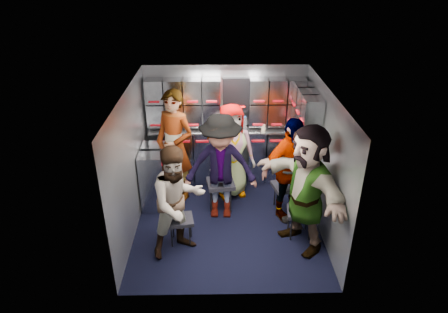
{
  "coord_description": "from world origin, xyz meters",
  "views": [
    {
      "loc": [
        -0.14,
        -5.11,
        3.8
      ],
      "look_at": [
        -0.05,
        0.35,
        0.97
      ],
      "focal_mm": 32.0,
      "sensor_mm": 36.0,
      "label": 1
    }
  ],
  "objects_px": {
    "jump_seat_near_left": "(181,221)",
    "attendant_arc_e": "(306,188)",
    "attendant_arc_a": "(178,202)",
    "jump_seat_mid_right": "(286,188)",
    "jump_seat_mid_left": "(221,185)",
    "attendant_arc_b": "(221,168)",
    "attendant_standing": "(175,146)",
    "attendant_arc_d": "(289,170)",
    "jump_seat_near_right": "(300,214)",
    "jump_seat_center": "(231,169)",
    "attendant_arc_c": "(231,151)"
  },
  "relations": [
    {
      "from": "attendant_arc_a",
      "to": "jump_seat_center",
      "type": "bearing_deg",
      "value": 35.14
    },
    {
      "from": "jump_seat_mid_left",
      "to": "attendant_arc_b",
      "type": "distance_m",
      "value": 0.45
    },
    {
      "from": "jump_seat_near_right",
      "to": "attendant_arc_a",
      "type": "relative_size",
      "value": 0.27
    },
    {
      "from": "attendant_arc_d",
      "to": "jump_seat_near_right",
      "type": "bearing_deg",
      "value": -105.22
    },
    {
      "from": "jump_seat_near_left",
      "to": "jump_seat_center",
      "type": "distance_m",
      "value": 1.67
    },
    {
      "from": "jump_seat_center",
      "to": "jump_seat_near_right",
      "type": "relative_size",
      "value": 0.99
    },
    {
      "from": "jump_seat_mid_left",
      "to": "jump_seat_center",
      "type": "height_order",
      "value": "jump_seat_mid_left"
    },
    {
      "from": "attendant_standing",
      "to": "attendant_arc_a",
      "type": "bearing_deg",
      "value": -55.12
    },
    {
      "from": "jump_seat_center",
      "to": "attendant_arc_b",
      "type": "relative_size",
      "value": 0.25
    },
    {
      "from": "attendant_arc_a",
      "to": "attendant_arc_e",
      "type": "height_order",
      "value": "attendant_arc_e"
    },
    {
      "from": "jump_seat_near_right",
      "to": "attendant_arc_c",
      "type": "xyz_separation_m",
      "value": [
        -0.97,
        1.18,
        0.44
      ]
    },
    {
      "from": "jump_seat_near_right",
      "to": "attendant_standing",
      "type": "relative_size",
      "value": 0.23
    },
    {
      "from": "jump_seat_center",
      "to": "attendant_arc_c",
      "type": "xyz_separation_m",
      "value": [
        -0.0,
        -0.18,
        0.44
      ]
    },
    {
      "from": "jump_seat_center",
      "to": "attendant_arc_c",
      "type": "bearing_deg",
      "value": -90.0
    },
    {
      "from": "jump_seat_near_right",
      "to": "jump_seat_near_left",
      "type": "bearing_deg",
      "value": -175.85
    },
    {
      "from": "jump_seat_near_left",
      "to": "jump_seat_near_right",
      "type": "relative_size",
      "value": 0.95
    },
    {
      "from": "jump_seat_near_left",
      "to": "jump_seat_near_right",
      "type": "xyz_separation_m",
      "value": [
        1.73,
        0.13,
        0.02
      ]
    },
    {
      "from": "jump_seat_mid_right",
      "to": "jump_seat_near_right",
      "type": "relative_size",
      "value": 1.07
    },
    {
      "from": "jump_seat_near_right",
      "to": "attendant_standing",
      "type": "height_order",
      "value": "attendant_standing"
    },
    {
      "from": "attendant_arc_b",
      "to": "attendant_arc_d",
      "type": "bearing_deg",
      "value": -0.37
    },
    {
      "from": "attendant_arc_a",
      "to": "attendant_arc_b",
      "type": "bearing_deg",
      "value": 25.34
    },
    {
      "from": "jump_seat_mid_left",
      "to": "attendant_arc_c",
      "type": "distance_m",
      "value": 0.62
    },
    {
      "from": "jump_seat_center",
      "to": "attendant_arc_e",
      "type": "height_order",
      "value": "attendant_arc_e"
    },
    {
      "from": "jump_seat_center",
      "to": "attendant_arc_e",
      "type": "distance_m",
      "value": 1.9
    },
    {
      "from": "jump_seat_near_right",
      "to": "attendant_arc_e",
      "type": "relative_size",
      "value": 0.23
    },
    {
      "from": "attendant_arc_a",
      "to": "attendant_arc_b",
      "type": "relative_size",
      "value": 0.94
    },
    {
      "from": "jump_seat_near_right",
      "to": "jump_seat_center",
      "type": "bearing_deg",
      "value": 125.4
    },
    {
      "from": "jump_seat_mid_right",
      "to": "attendant_arc_e",
      "type": "relative_size",
      "value": 0.25
    },
    {
      "from": "jump_seat_near_left",
      "to": "attendant_arc_d",
      "type": "distance_m",
      "value": 1.8
    },
    {
      "from": "attendant_arc_a",
      "to": "attendant_arc_e",
      "type": "xyz_separation_m",
      "value": [
        1.73,
        0.13,
        0.12
      ]
    },
    {
      "from": "attendant_arc_e",
      "to": "jump_seat_near_right",
      "type": "bearing_deg",
      "value": 150.98
    },
    {
      "from": "jump_seat_near_left",
      "to": "jump_seat_mid_right",
      "type": "bearing_deg",
      "value": 26.29
    },
    {
      "from": "jump_seat_mid_right",
      "to": "attendant_arc_b",
      "type": "height_order",
      "value": "attendant_arc_b"
    },
    {
      "from": "jump_seat_near_left",
      "to": "jump_seat_near_right",
      "type": "bearing_deg",
      "value": 4.15
    },
    {
      "from": "attendant_arc_a",
      "to": "attendant_arc_b",
      "type": "xyz_separation_m",
      "value": [
        0.58,
        0.85,
        0.05
      ]
    },
    {
      "from": "jump_seat_center",
      "to": "attendant_arc_d",
      "type": "relative_size",
      "value": 0.26
    },
    {
      "from": "jump_seat_mid_left",
      "to": "attendant_arc_d",
      "type": "distance_m",
      "value": 1.14
    },
    {
      "from": "attendant_arc_a",
      "to": "jump_seat_mid_right",
      "type": "bearing_deg",
      "value": 0.85
    },
    {
      "from": "jump_seat_near_left",
      "to": "attendant_arc_e",
      "type": "bearing_deg",
      "value": -1.8
    },
    {
      "from": "jump_seat_mid_right",
      "to": "attendant_arc_e",
      "type": "distance_m",
      "value": 1.01
    },
    {
      "from": "attendant_arc_a",
      "to": "attendant_standing",
      "type": "bearing_deg",
      "value": 66.42
    },
    {
      "from": "jump_seat_near_left",
      "to": "attendant_arc_c",
      "type": "distance_m",
      "value": 1.58
    },
    {
      "from": "jump_seat_mid_left",
      "to": "jump_seat_near_right",
      "type": "distance_m",
      "value": 1.36
    },
    {
      "from": "attendant_standing",
      "to": "jump_seat_mid_right",
      "type": "bearing_deg",
      "value": 14.13
    },
    {
      "from": "jump_seat_near_left",
      "to": "attendant_arc_d",
      "type": "height_order",
      "value": "attendant_arc_d"
    },
    {
      "from": "jump_seat_near_left",
      "to": "attendant_arc_e",
      "type": "xyz_separation_m",
      "value": [
        1.73,
        -0.05,
        0.56
      ]
    },
    {
      "from": "jump_seat_near_left",
      "to": "attendant_arc_a",
      "type": "height_order",
      "value": "attendant_arc_a"
    },
    {
      "from": "attendant_standing",
      "to": "attendant_arc_d",
      "type": "xyz_separation_m",
      "value": [
        1.79,
        -0.63,
        -0.11
      ]
    },
    {
      "from": "jump_seat_center",
      "to": "attendant_standing",
      "type": "bearing_deg",
      "value": -165.45
    },
    {
      "from": "jump_seat_mid_left",
      "to": "attendant_arc_a",
      "type": "height_order",
      "value": "attendant_arc_a"
    }
  ]
}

